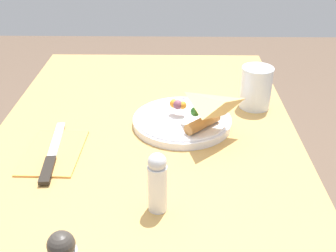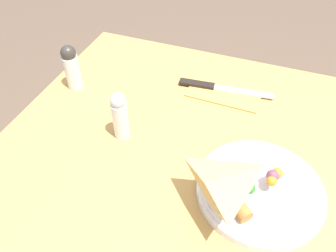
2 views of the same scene
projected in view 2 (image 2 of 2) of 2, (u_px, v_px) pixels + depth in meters
name	position (u px, v px, depth m)	size (l,w,h in m)	color
dining_table	(236.00, 193.00, 0.72)	(0.97, 0.65, 0.73)	tan
plate_pizza	(259.00, 189.00, 0.56)	(0.22, 0.22, 0.05)	white
napkin_folded	(225.00, 90.00, 0.76)	(0.17, 0.11, 0.00)	#E59E4C
butter_knife	(220.00, 88.00, 0.76)	(0.22, 0.04, 0.01)	black
salt_shaker	(120.00, 116.00, 0.63)	(0.03, 0.03, 0.11)	silver
pepper_shaker	(72.00, 67.00, 0.74)	(0.04, 0.04, 0.11)	silver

